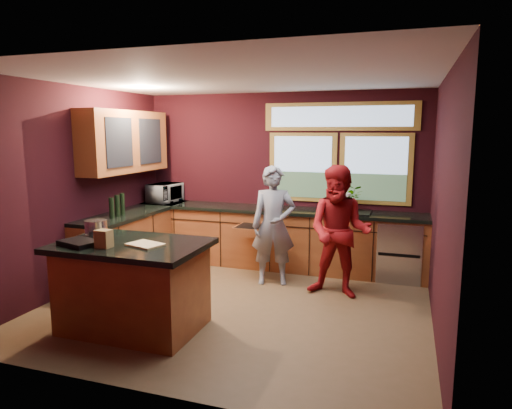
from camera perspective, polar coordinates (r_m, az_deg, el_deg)
The scene contains 14 objects.
floor at distance 5.72m, azimuth -2.41°, elevation -12.45°, with size 4.50×4.50×0.00m, color brown.
room_shell at distance 5.86m, azimuth -6.90°, elevation 6.10°, with size 4.52×4.02×2.71m.
back_counter at distance 7.07m, azimuth 3.98°, elevation -4.28°, with size 4.50×0.64×0.93m.
left_counter at distance 7.16m, azimuth -14.73°, elevation -4.36°, with size 0.64×2.30×0.93m.
island at distance 5.11m, azimuth -15.10°, elevation -9.74°, with size 1.55×1.05×0.95m.
person_grey at distance 6.27m, azimuth 2.20°, elevation -2.65°, with size 0.60×0.39×1.64m, color slate.
person_red at distance 5.87m, azimuth 10.40°, elevation -3.39°, with size 0.82×0.64×1.69m, color maroon.
microwave at distance 7.75m, azimuth -11.32°, elevation 1.43°, with size 0.56×0.38×0.31m, color #999999.
potted_plant at distance 6.83m, azimuth 11.81°, elevation 0.76°, with size 0.36×0.31×0.40m, color #999999.
paper_towel at distance 6.79m, azimuth 11.21°, elevation 0.23°, with size 0.12×0.12×0.28m, color white.
cutting_board at distance 4.83m, azimuth -13.68°, elevation -4.88°, with size 0.35×0.25×0.02m, color tan.
stock_pot at distance 5.39m, azimuth -19.36°, elevation -2.80°, with size 0.24×0.24×0.18m, color silver.
paper_bag at distance 4.84m, azimuth -18.49°, elevation -4.08°, with size 0.15×0.12×0.18m, color brown.
black_tray at distance 5.04m, azimuth -21.19°, elevation -4.48°, with size 0.40×0.28×0.05m, color black.
Camera 1 is at (1.90, -4.96, 2.10)m, focal length 32.00 mm.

